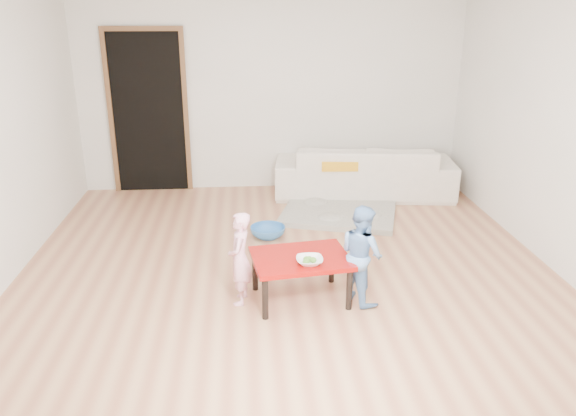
{
  "coord_description": "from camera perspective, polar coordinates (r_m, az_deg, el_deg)",
  "views": [
    {
      "loc": [
        -0.37,
        -4.88,
        2.36
      ],
      "look_at": [
        0.0,
        -0.2,
        0.65
      ],
      "focal_mm": 35.0,
      "sensor_mm": 36.0,
      "label": 1
    }
  ],
  "objects": [
    {
      "name": "floor",
      "position": [
        5.44,
        -0.17,
        -5.73
      ],
      "size": [
        5.0,
        5.0,
        0.01
      ],
      "primitive_type": "cube",
      "color": "#A26345",
      "rests_on": "ground"
    },
    {
      "name": "child_blue",
      "position": [
        4.68,
        7.49,
        -4.65
      ],
      "size": [
        0.47,
        0.51,
        0.84
      ],
      "primitive_type": "imported",
      "rotation": [
        0.0,
        0.0,
        2.04
      ],
      "color": "#5692C9",
      "rests_on": "floor"
    },
    {
      "name": "red_table",
      "position": [
        4.74,
        1.29,
        -7.11
      ],
      "size": [
        0.87,
        0.7,
        0.4
      ],
      "primitive_type": null,
      "rotation": [
        0.0,
        0.0,
        0.14
      ],
      "color": "#8D0B07",
      "rests_on": "floor"
    },
    {
      "name": "back_wall",
      "position": [
        7.47,
        -1.66,
        11.83
      ],
      "size": [
        5.0,
        0.02,
        2.6
      ],
      "primitive_type": "cube",
      "color": "white",
      "rests_on": "floor"
    },
    {
      "name": "blanket",
      "position": [
        6.69,
        5.22,
        -0.44
      ],
      "size": [
        1.55,
        1.4,
        0.06
      ],
      "primitive_type": null,
      "rotation": [
        0.0,
        0.0,
        -0.29
      ],
      "color": "#B4B09F",
      "rests_on": "floor"
    },
    {
      "name": "sofa",
      "position": [
        7.39,
        7.72,
        3.88
      ],
      "size": [
        2.37,
        1.15,
        0.67
      ],
      "primitive_type": "imported",
      "rotation": [
        0.0,
        0.0,
        3.02
      ],
      "color": "beige",
      "rests_on": "floor"
    },
    {
      "name": "doorway",
      "position": [
        7.58,
        -13.96,
        9.28
      ],
      "size": [
        1.02,
        0.08,
        2.11
      ],
      "primitive_type": null,
      "color": "brown",
      "rests_on": "back_wall"
    },
    {
      "name": "basin",
      "position": [
        6.03,
        -2.06,
        -2.44
      ],
      "size": [
        0.38,
        0.38,
        0.12
      ],
      "primitive_type": "imported",
      "color": "#2D68AC",
      "rests_on": "floor"
    },
    {
      "name": "child_pink",
      "position": [
        4.63,
        -4.91,
        -5.14
      ],
      "size": [
        0.23,
        0.31,
        0.8
      ],
      "primitive_type": "imported",
      "rotation": [
        0.0,
        0.0,
        -1.7
      ],
      "color": "pink",
      "rests_on": "floor"
    },
    {
      "name": "bowl",
      "position": [
        4.52,
        2.21,
        -5.39
      ],
      "size": [
        0.22,
        0.22,
        0.05
      ],
      "primitive_type": "imported",
      "color": "white",
      "rests_on": "red_table"
    },
    {
      "name": "right_wall",
      "position": [
        5.76,
        25.68,
        7.44
      ],
      "size": [
        0.02,
        5.0,
        2.6
      ],
      "primitive_type": "cube",
      "color": "white",
      "rests_on": "floor"
    },
    {
      "name": "cushion",
      "position": [
        7.06,
        5.15,
        4.61
      ],
      "size": [
        0.47,
        0.42,
        0.12
      ],
      "primitive_type": "cube",
      "rotation": [
        0.0,
        0.0,
        -0.06
      ],
      "color": "orange",
      "rests_on": "sofa"
    },
    {
      "name": "broccoli",
      "position": [
        4.52,
        2.21,
        -5.37
      ],
      "size": [
        0.12,
        0.12,
        0.06
      ],
      "primitive_type": null,
      "color": "#2D5919",
      "rests_on": "red_table"
    }
  ]
}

